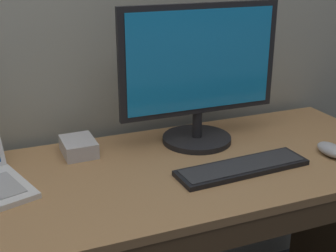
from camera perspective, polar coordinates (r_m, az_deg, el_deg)
The scene contains 5 objects.
desk at distance 1.54m, azimuth -3.98°, elevation -13.84°, with size 1.84×0.66×0.77m.
external_monitor at distance 1.58m, azimuth 3.88°, elevation 6.03°, with size 0.57×0.24×0.48m.
wired_keyboard at distance 1.46m, azimuth 9.11°, elevation -5.05°, with size 0.43×0.14×0.02m.
computer_mouse at distance 1.63m, azimuth 19.40°, elevation -2.77°, with size 0.06×0.12×0.04m, color #B7B7BC.
external_drive_box at distance 1.58m, azimuth -10.93°, elevation -2.51°, with size 0.11×0.14×0.05m, color silver.
Camera 1 is at (-0.38, -1.22, 1.41)m, focal length 49.59 mm.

